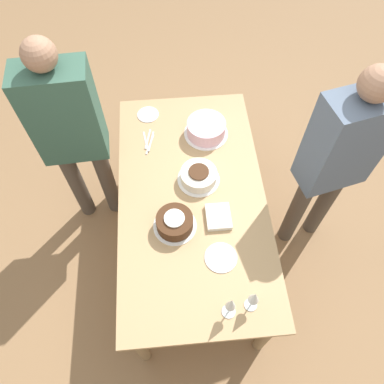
{
  "coord_description": "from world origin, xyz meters",
  "views": [
    {
      "loc": [
        1.18,
        -0.1,
        2.69
      ],
      "look_at": [
        0.0,
        0.0,
        0.77
      ],
      "focal_mm": 35.0,
      "sensor_mm": 36.0,
      "label": 1
    }
  ],
  "objects_px": {
    "person_cutting": "(70,130)",
    "person_watching": "(337,157)",
    "wine_glass_near": "(231,304)",
    "cake_front_chocolate": "(175,222)",
    "cake_back_decorated": "(206,129)",
    "wine_glass_far": "(254,298)",
    "cake_center_white": "(199,176)"
  },
  "relations": [
    {
      "from": "person_cutting",
      "to": "person_watching",
      "type": "relative_size",
      "value": 1.0
    },
    {
      "from": "person_watching",
      "to": "person_cutting",
      "type": "bearing_deg",
      "value": -25.84
    },
    {
      "from": "wine_glass_near",
      "to": "person_cutting",
      "type": "bearing_deg",
      "value": -142.86
    },
    {
      "from": "cake_front_chocolate",
      "to": "person_cutting",
      "type": "relative_size",
      "value": 0.16
    },
    {
      "from": "cake_back_decorated",
      "to": "wine_glass_near",
      "type": "xyz_separation_m",
      "value": [
        1.2,
        -0.01,
        0.09
      ]
    },
    {
      "from": "cake_back_decorated",
      "to": "wine_glass_near",
      "type": "height_order",
      "value": "wine_glass_near"
    },
    {
      "from": "wine_glass_near",
      "to": "wine_glass_far",
      "type": "height_order",
      "value": "wine_glass_near"
    },
    {
      "from": "cake_front_chocolate",
      "to": "person_cutting",
      "type": "distance_m",
      "value": 0.85
    },
    {
      "from": "cake_front_chocolate",
      "to": "cake_center_white",
      "type": "bearing_deg",
      "value": 151.61
    },
    {
      "from": "person_cutting",
      "to": "cake_center_white",
      "type": "bearing_deg",
      "value": -22.88
    },
    {
      "from": "person_cutting",
      "to": "person_watching",
      "type": "xyz_separation_m",
      "value": [
        0.35,
        1.55,
        0.01
      ]
    },
    {
      "from": "wine_glass_near",
      "to": "person_watching",
      "type": "height_order",
      "value": "person_watching"
    },
    {
      "from": "wine_glass_far",
      "to": "cake_back_decorated",
      "type": "bearing_deg",
      "value": -174.83
    },
    {
      "from": "cake_front_chocolate",
      "to": "person_watching",
      "type": "distance_m",
      "value": 1.01
    },
    {
      "from": "cake_front_chocolate",
      "to": "wine_glass_near",
      "type": "height_order",
      "value": "wine_glass_near"
    },
    {
      "from": "person_watching",
      "to": "cake_front_chocolate",
      "type": "bearing_deg",
      "value": 0.6
    },
    {
      "from": "cake_back_decorated",
      "to": "cake_front_chocolate",
      "type": "bearing_deg",
      "value": -20.55
    },
    {
      "from": "person_cutting",
      "to": "wine_glass_near",
      "type": "bearing_deg",
      "value": -56.1
    },
    {
      "from": "wine_glass_near",
      "to": "cake_back_decorated",
      "type": "bearing_deg",
      "value": 179.41
    },
    {
      "from": "wine_glass_near",
      "to": "wine_glass_far",
      "type": "xyz_separation_m",
      "value": [
        -0.02,
        0.12,
        -0.01
      ]
    },
    {
      "from": "person_cutting",
      "to": "cake_front_chocolate",
      "type": "bearing_deg",
      "value": -48.0
    },
    {
      "from": "wine_glass_far",
      "to": "wine_glass_near",
      "type": "bearing_deg",
      "value": -78.9
    },
    {
      "from": "wine_glass_far",
      "to": "person_watching",
      "type": "bearing_deg",
      "value": 140.63
    },
    {
      "from": "cake_back_decorated",
      "to": "person_watching",
      "type": "distance_m",
      "value": 0.86
    },
    {
      "from": "cake_front_chocolate",
      "to": "person_cutting",
      "type": "height_order",
      "value": "person_cutting"
    },
    {
      "from": "wine_glass_near",
      "to": "person_watching",
      "type": "bearing_deg",
      "value": 136.37
    },
    {
      "from": "cake_back_decorated",
      "to": "person_watching",
      "type": "bearing_deg",
      "value": 57.49
    },
    {
      "from": "cake_center_white",
      "to": "cake_back_decorated",
      "type": "height_order",
      "value": "cake_back_decorated"
    },
    {
      "from": "wine_glass_far",
      "to": "person_cutting",
      "type": "bearing_deg",
      "value": -138.52
    },
    {
      "from": "cake_back_decorated",
      "to": "person_cutting",
      "type": "bearing_deg",
      "value": -83.2
    },
    {
      "from": "cake_back_decorated",
      "to": "person_cutting",
      "type": "height_order",
      "value": "person_cutting"
    },
    {
      "from": "cake_center_white",
      "to": "person_watching",
      "type": "height_order",
      "value": "person_watching"
    }
  ]
}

